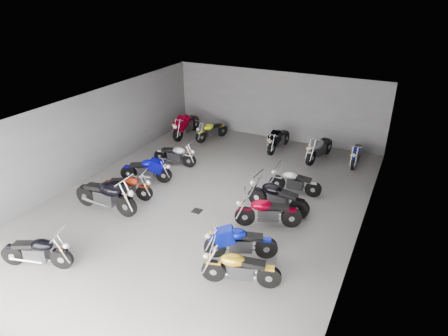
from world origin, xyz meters
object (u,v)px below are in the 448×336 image
(motorcycle_left_d, at_px, (127,186))
(motorcycle_left_a, at_px, (37,251))
(drain_grate, at_px, (197,211))
(motorcycle_back_d, at_px, (278,139))
(motorcycle_back_f, at_px, (356,154))
(motorcycle_left_e, at_px, (147,170))
(motorcycle_left_f, at_px, (175,155))
(motorcycle_back_b, at_px, (211,130))
(motorcycle_back_e, at_px, (319,148))
(motorcycle_left_c, at_px, (106,195))
(motorcycle_right_f, at_px, (295,182))
(motorcycle_back_a, at_px, (186,125))
(motorcycle_right_d, at_px, (267,212))
(motorcycle_right_b, at_px, (240,268))
(motorcycle_right_e, at_px, (277,197))
(motorcycle_right_c, at_px, (240,242))

(motorcycle_left_d, bearing_deg, motorcycle_left_a, -9.53)
(drain_grate, xyz_separation_m, motorcycle_back_d, (0.64, 6.16, 0.49))
(drain_grate, distance_m, motorcycle_back_f, 7.34)
(motorcycle_left_e, relative_size, motorcycle_left_f, 1.02)
(motorcycle_back_b, distance_m, motorcycle_back_e, 5.16)
(motorcycle_left_c, bearing_deg, drain_grate, 114.12)
(motorcycle_right_f, height_order, motorcycle_back_a, motorcycle_back_a)
(motorcycle_back_e, bearing_deg, motorcycle_right_f, 101.40)
(motorcycle_right_f, distance_m, motorcycle_back_f, 3.83)
(motorcycle_back_b, xyz_separation_m, motorcycle_back_d, (3.26, 0.22, 0.04))
(motorcycle_left_d, relative_size, motorcycle_left_f, 1.01)
(motorcycle_back_e, xyz_separation_m, motorcycle_back_f, (1.46, 0.24, -0.08))
(motorcycle_back_a, relative_size, motorcycle_back_d, 1.13)
(motorcycle_left_c, bearing_deg, motorcycle_back_d, 154.67)
(motorcycle_left_a, relative_size, motorcycle_right_d, 0.98)
(motorcycle_back_a, relative_size, motorcycle_back_f, 1.26)
(motorcycle_left_e, relative_size, motorcycle_back_b, 1.05)
(motorcycle_left_f, height_order, motorcycle_right_b, motorcycle_right_b)
(motorcycle_left_f, relative_size, motorcycle_right_f, 1.00)
(motorcycle_left_a, distance_m, motorcycle_back_a, 10.25)
(motorcycle_left_f, bearing_deg, motorcycle_back_e, 115.32)
(motorcycle_left_f, distance_m, motorcycle_right_b, 7.48)
(motorcycle_right_b, xyz_separation_m, motorcycle_right_e, (-0.34, 3.71, 0.03))
(motorcycle_left_f, bearing_deg, motorcycle_left_a, -4.10)
(motorcycle_left_c, distance_m, motorcycle_back_d, 8.13)
(motorcycle_back_d, bearing_deg, motorcycle_left_a, 79.52)
(motorcycle_right_e, distance_m, motorcycle_right_f, 1.44)
(motorcycle_left_a, distance_m, motorcycle_back_d, 10.86)
(motorcycle_back_e, relative_size, motorcycle_back_f, 1.16)
(motorcycle_back_d, bearing_deg, motorcycle_left_d, 69.04)
(motorcycle_right_d, xyz_separation_m, motorcycle_back_a, (-6.31, 5.63, 0.07))
(motorcycle_back_b, relative_size, motorcycle_back_e, 0.84)
(motorcycle_left_a, relative_size, motorcycle_left_d, 1.01)
(motorcycle_left_d, height_order, motorcycle_right_b, motorcycle_right_b)
(motorcycle_back_a, xyz_separation_m, motorcycle_back_f, (7.95, 0.29, -0.12))
(motorcycle_left_f, relative_size, motorcycle_back_a, 0.79)
(motorcycle_left_e, bearing_deg, motorcycle_right_d, 62.57)
(motorcycle_left_f, distance_m, motorcycle_right_d, 5.58)
(motorcycle_left_c, relative_size, motorcycle_left_f, 1.28)
(motorcycle_left_c, height_order, motorcycle_right_f, motorcycle_left_c)
(motorcycle_left_c, relative_size, motorcycle_right_e, 1.11)
(motorcycle_back_a, bearing_deg, motorcycle_left_a, 96.79)
(motorcycle_right_b, height_order, motorcycle_right_e, motorcycle_right_e)
(drain_grate, xyz_separation_m, motorcycle_right_e, (2.35, 1.18, 0.51))
(motorcycle_back_d, xyz_separation_m, motorcycle_back_f, (3.36, -0.02, -0.05))
(motorcycle_left_c, height_order, motorcycle_back_b, motorcycle_left_c)
(motorcycle_right_c, height_order, motorcycle_back_b, motorcycle_right_c)
(motorcycle_right_e, relative_size, motorcycle_back_a, 0.91)
(motorcycle_left_d, relative_size, motorcycle_back_b, 1.04)
(motorcycle_left_f, height_order, motorcycle_back_f, same)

